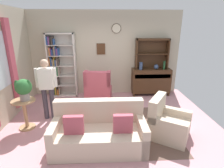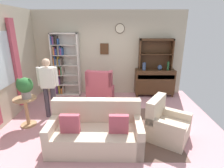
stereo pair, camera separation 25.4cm
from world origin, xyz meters
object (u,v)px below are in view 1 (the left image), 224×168
object	(u,v)px
armchair_floral	(168,124)
potted_plant_large	(23,88)
bookshelf	(60,66)
sideboard	(151,80)
couch_floral	(99,132)
plant_stand	(25,111)
sideboard_hutch	(152,49)
wingback_chair	(98,91)
vase_round	(156,67)
vase_tall	(141,66)
bottle_wine	(164,65)
person_reading	(47,85)

from	to	relation	value
armchair_floral	potted_plant_large	distance (m)	3.27
bookshelf	armchair_floral	distance (m)	3.89
sideboard	potted_plant_large	bearing A→B (deg)	-149.70
couch_floral	plant_stand	world-z (taller)	couch_floral
sideboard_hutch	sideboard	bearing A→B (deg)	-90.00
bookshelf	couch_floral	distance (m)	3.23
wingback_chair	potted_plant_large	size ratio (longest dim) A/B	2.12
vase_round	armchair_floral	bearing A→B (deg)	-99.37
vase_tall	bottle_wine	distance (m)	0.78
sideboard_hutch	potted_plant_large	xyz separation A→B (m)	(-3.42, -2.11, -0.56)
sideboard_hutch	armchair_floral	size ratio (longest dim) A/B	1.04
armchair_floral	plant_stand	xyz separation A→B (m)	(-3.20, 0.50, 0.15)
sideboard	wingback_chair	bearing A→B (deg)	-161.96
bottle_wine	potted_plant_large	world-z (taller)	bottle_wine
bookshelf	sideboard_hutch	world-z (taller)	bookshelf
sideboard	vase_round	bearing A→B (deg)	-27.17
vase_round	armchair_floral	xyz separation A→B (m)	(-0.40, -2.43, -0.72)
potted_plant_large	person_reading	size ratio (longest dim) A/B	0.32
bookshelf	person_reading	size ratio (longest dim) A/B	1.35
sideboard_hutch	plant_stand	xyz separation A→B (m)	(-3.47, -2.11, -1.12)
armchair_floral	vase_round	bearing A→B (deg)	80.63
couch_floral	armchair_floral	distance (m)	1.50
sideboard_hutch	person_reading	bearing A→B (deg)	-151.53
vase_tall	bottle_wine	size ratio (longest dim) A/B	0.86
sideboard	vase_round	xyz separation A→B (m)	(0.13, -0.07, 0.50)
sideboard_hutch	vase_tall	size ratio (longest dim) A/B	4.47
vase_tall	armchair_floral	xyz separation A→B (m)	(0.12, -2.42, -0.75)
bottle_wine	couch_floral	xyz separation A→B (m)	(-2.14, -2.68, -0.75)
couch_floral	plant_stand	distance (m)	1.89
bottle_wine	plant_stand	distance (m)	4.35
sideboard_hutch	couch_floral	size ratio (longest dim) A/B	0.61
bookshelf	couch_floral	size ratio (longest dim) A/B	1.16
potted_plant_large	person_reading	bearing A→B (deg)	50.80
bottle_wine	person_reading	distance (m)	3.74
armchair_floral	plant_stand	bearing A→B (deg)	171.16
vase_tall	plant_stand	distance (m)	3.68
vase_round	plant_stand	distance (m)	4.13
sideboard	plant_stand	size ratio (longest dim) A/B	1.83
vase_tall	wingback_chair	bearing A→B (deg)	-160.27
potted_plant_large	plant_stand	bearing A→B (deg)	-179.68
vase_tall	couch_floral	distance (m)	3.10
vase_tall	person_reading	distance (m)	3.04
wingback_chair	armchair_floral	bearing A→B (deg)	-51.24
person_reading	potted_plant_large	bearing A→B (deg)	-129.20
bottle_wine	wingback_chair	bearing A→B (deg)	-167.20
plant_stand	sideboard_hutch	bearing A→B (deg)	31.27
wingback_chair	vase_tall	bearing A→B (deg)	19.73
wingback_chair	potted_plant_large	bearing A→B (deg)	-138.87
sideboard_hutch	wingback_chair	distance (m)	2.26
sideboard_hutch	vase_round	distance (m)	0.60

